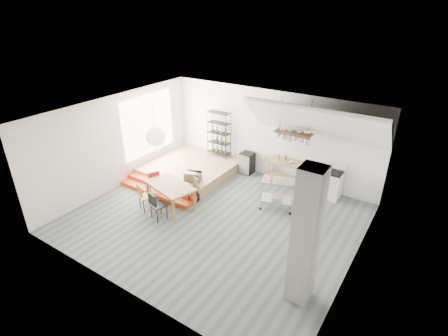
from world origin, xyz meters
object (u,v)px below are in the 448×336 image
Objects in this scene: stove at (332,184)px; dining_table at (170,187)px; mini_fridge at (247,163)px; rolling_cart at (278,190)px.

dining_table is (-4.06, -3.36, 0.21)m from stove.
stove is 1.45× the size of mini_fridge.
rolling_cart is 2.66m from mini_fridge.
rolling_cart is (-1.19, -1.63, 0.16)m from stove.
stove is 0.65× the size of dining_table.
stove is at bearing 54.69° from dining_table.
rolling_cart is at bearing -126.14° from stove.
rolling_cart reaches higher than mini_fridge.
mini_fridge is at bearing 91.51° from dining_table.
dining_table is at bearing -140.42° from stove.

